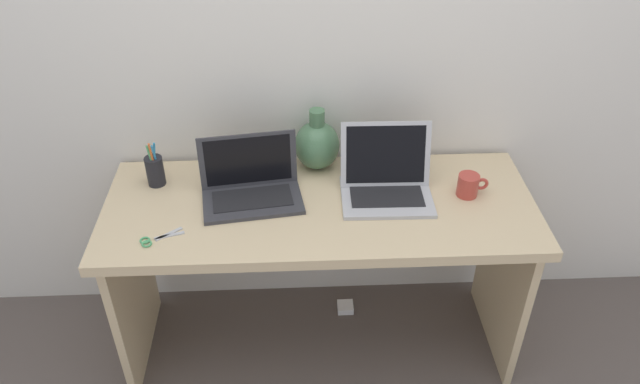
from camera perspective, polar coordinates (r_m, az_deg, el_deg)
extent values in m
plane|color=#564C47|center=(2.70, 0.00, -13.65)|extent=(6.00, 6.00, 0.00)
cube|color=silver|center=(2.27, -0.41, 13.70)|extent=(4.40, 0.04, 2.40)
cube|color=#D1B78C|center=(2.21, 0.00, -1.47)|extent=(1.55, 0.61, 0.04)
cube|color=#D1B78C|center=(2.53, -17.01, -8.52)|extent=(0.03, 0.52, 0.70)
cube|color=#D1B78C|center=(2.58, 16.65, -7.48)|extent=(0.03, 0.52, 0.70)
cube|color=#333338|center=(2.21, -6.28, -0.77)|extent=(0.38, 0.26, 0.01)
cube|color=black|center=(2.20, -6.30, -0.58)|extent=(0.30, 0.17, 0.00)
cube|color=#333338|center=(2.23, -6.70, 2.97)|extent=(0.35, 0.08, 0.21)
cube|color=black|center=(2.23, -6.70, 2.97)|extent=(0.31, 0.07, 0.18)
cube|color=#B2B2B7|center=(2.23, 6.19, -0.43)|extent=(0.33, 0.26, 0.01)
cube|color=black|center=(2.22, 6.20, -0.24)|extent=(0.26, 0.16, 0.00)
cube|color=#B2B2B7|center=(2.23, 6.12, 3.49)|extent=(0.33, 0.08, 0.23)
cube|color=black|center=(2.23, 6.12, 3.49)|extent=(0.29, 0.08, 0.21)
ellipsoid|color=#47704C|center=(2.34, -0.28, 4.37)|extent=(0.17, 0.17, 0.19)
cylinder|color=#47704C|center=(2.28, -0.29, 6.87)|extent=(0.06, 0.06, 0.07)
cylinder|color=#B23D33|center=(2.28, 13.57, 0.62)|extent=(0.08, 0.08, 0.08)
torus|color=#B23D33|center=(2.29, 14.80, 0.73)|extent=(0.05, 0.01, 0.05)
cylinder|color=black|center=(2.34, -15.07, 1.90)|extent=(0.07, 0.07, 0.11)
cylinder|color=orange|center=(2.30, -15.25, 2.79)|extent=(0.02, 0.01, 0.15)
cylinder|color=#338CBF|center=(2.33, -15.12, 3.00)|extent=(0.03, 0.01, 0.14)
cylinder|color=#4CA566|center=(2.31, -15.35, 2.68)|extent=(0.02, 0.01, 0.14)
cylinder|color=#338CBF|center=(2.31, -14.98, 2.81)|extent=(0.02, 0.03, 0.14)
cube|color=#B7B7BC|center=(2.12, -13.89, -3.81)|extent=(0.09, 0.07, 0.00)
cube|color=#B7B7BC|center=(2.11, -13.81, -3.95)|extent=(0.10, 0.04, 0.00)
torus|color=#4CA566|center=(2.09, -15.80, -4.64)|extent=(0.03, 0.03, 0.01)
torus|color=#4CA566|center=(2.11, -15.96, -4.34)|extent=(0.03, 0.03, 0.01)
cube|color=white|center=(2.81, 2.37, -10.64)|extent=(0.07, 0.07, 0.03)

